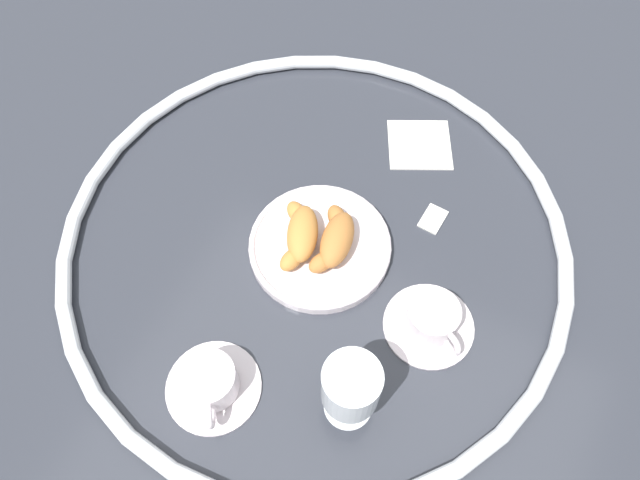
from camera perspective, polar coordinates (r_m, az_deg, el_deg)
ground_plane at (r=0.95m, az=-0.48°, el=-0.26°), size 2.20×2.20×0.00m
table_chrome_rim at (r=0.94m, az=-0.49°, el=0.10°), size 0.81×0.81×0.02m
pastry_plate at (r=0.94m, az=0.00°, el=-0.57°), size 0.23×0.23×0.02m
croissant_large at (r=0.91m, az=1.51°, el=0.11°), size 0.13×0.08×0.04m
croissant_small at (r=0.92m, az=-1.90°, el=0.58°), size 0.13×0.10×0.04m
coffee_cup_near at (r=0.85m, az=-10.49°, el=-13.46°), size 0.14×0.14×0.06m
coffee_cup_far at (r=0.88m, az=10.73°, el=-7.65°), size 0.14×0.14×0.06m
juice_glass_left at (r=0.76m, az=3.01°, el=-14.00°), size 0.08×0.08×0.14m
sugar_packet at (r=0.99m, az=10.87°, el=2.08°), size 0.05×0.04×0.01m
folded_napkin at (r=1.08m, az=9.60°, el=9.12°), size 0.15×0.15×0.01m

